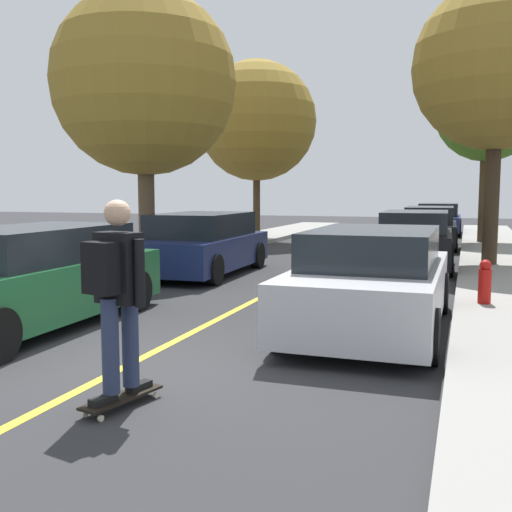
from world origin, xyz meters
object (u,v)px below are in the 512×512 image
(parked_car_left_near, at_px, (202,244))
(street_tree_left_nearest, at_px, (144,83))
(parked_car_right_near, at_px, (415,240))
(fire_hydrant, at_px, (485,282))
(street_tree_right_near, at_px, (488,110))
(skateboard, at_px, (122,398))
(parked_car_right_farthest, at_px, (439,219))
(skateboarder, at_px, (116,287))
(street_tree_left_near, at_px, (257,121))
(street_tree_right_nearest, at_px, (497,67))
(parked_car_right_nearest, at_px, (373,281))
(parked_car_left_nearest, at_px, (29,278))
(parked_car_right_far, at_px, (430,228))

(parked_car_left_near, distance_m, street_tree_left_nearest, 4.23)
(parked_car_right_near, distance_m, fire_hydrant, 5.47)
(parked_car_left_near, distance_m, street_tree_right_near, 12.49)
(skateboard, bearing_deg, parked_car_right_farthest, 86.03)
(skateboarder, bearing_deg, street_tree_left_near, 105.27)
(parked_car_left_near, xyz_separation_m, parked_car_right_near, (4.56, 2.69, 0.01))
(street_tree_left_near, distance_m, street_tree_right_nearest, 9.89)
(parked_car_right_nearest, bearing_deg, skateboard, -113.38)
(street_tree_right_nearest, xyz_separation_m, skateboard, (-3.38, -11.27, -4.77))
(skateboard, xyz_separation_m, skateboarder, (-0.01, -0.03, 1.00))
(street_tree_left_near, bearing_deg, parked_car_right_farthest, 46.58)
(street_tree_left_near, xyz_separation_m, skateboarder, (4.65, -17.05, -3.41))
(parked_car_left_nearest, bearing_deg, parked_car_right_near, 61.90)
(parked_car_left_nearest, bearing_deg, parked_car_right_far, 72.63)
(parked_car_right_near, relative_size, street_tree_right_nearest, 0.62)
(parked_car_right_near, bearing_deg, skateboard, -98.59)
(parked_car_left_near, height_order, parked_car_right_far, parked_car_left_near)
(parked_car_left_nearest, height_order, parked_car_right_nearest, parked_car_left_nearest)
(street_tree_right_near, bearing_deg, street_tree_left_nearest, -130.40)
(parked_car_right_near, xyz_separation_m, skateboard, (-1.64, -10.87, -0.62))
(parked_car_right_farthest, relative_size, skateboarder, 2.64)
(parked_car_right_far, relative_size, street_tree_left_nearest, 0.70)
(street_tree_right_nearest, relative_size, fire_hydrant, 9.61)
(parked_car_left_nearest, relative_size, parked_car_left_near, 1.05)
(parked_car_left_nearest, distance_m, street_tree_right_nearest, 11.70)
(parked_car_left_nearest, height_order, parked_car_right_farthest, parked_car_left_nearest)
(parked_car_right_farthest, distance_m, skateboard, 23.74)
(parked_car_right_near, xyz_separation_m, street_tree_right_near, (1.74, 7.32, 4.00))
(parked_car_right_near, height_order, street_tree_right_nearest, street_tree_right_nearest)
(parked_car_left_near, bearing_deg, fire_hydrant, -23.00)
(parked_car_right_farthest, relative_size, street_tree_right_near, 0.72)
(parked_car_left_near, distance_m, skateboarder, 8.73)
(parked_car_left_near, bearing_deg, parked_car_right_nearest, -43.89)
(parked_car_right_near, distance_m, street_tree_left_nearest, 7.67)
(parked_car_right_far, distance_m, fire_hydrant, 11.40)
(parked_car_left_near, bearing_deg, street_tree_right_nearest, 26.08)
(parked_car_left_nearest, bearing_deg, street_tree_left_near, 96.76)
(parked_car_left_near, relative_size, street_tree_left_near, 0.67)
(parked_car_right_nearest, relative_size, street_tree_right_nearest, 0.66)
(parked_car_right_nearest, distance_m, skateboard, 4.18)
(street_tree_right_nearest, relative_size, street_tree_right_near, 1.05)
(street_tree_left_nearest, bearing_deg, parked_car_left_nearest, -74.81)
(parked_car_right_farthest, height_order, fire_hydrant, parked_car_right_farthest)
(parked_car_right_far, relative_size, fire_hydrant, 6.62)
(street_tree_right_nearest, bearing_deg, skateboard, -106.71)
(fire_hydrant, xyz_separation_m, skateboarder, (-3.15, -5.65, 0.61))
(parked_car_left_nearest, xyz_separation_m, parked_car_right_nearest, (4.56, 1.47, -0.02))
(street_tree_left_nearest, relative_size, street_tree_right_nearest, 0.99)
(street_tree_left_nearest, bearing_deg, parked_car_right_farthest, 67.13)
(parked_car_right_near, xyz_separation_m, parked_car_right_far, (0.00, 6.04, -0.03))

